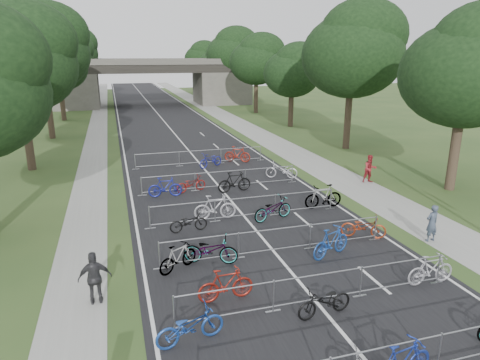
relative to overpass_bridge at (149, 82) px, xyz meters
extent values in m
cube|color=black|center=(0.00, -15.00, -3.53)|extent=(11.00, 140.00, 0.01)
cube|color=gray|center=(8.00, -15.00, -3.53)|extent=(3.00, 140.00, 0.01)
cube|color=gray|center=(-7.50, -15.00, -3.53)|extent=(2.00, 140.00, 0.01)
cube|color=silver|center=(0.00, -15.00, -3.53)|extent=(0.12, 140.00, 0.00)
cube|color=#4F4D46|center=(-11.50, 0.00, -1.03)|extent=(8.00, 8.00, 5.00)
cube|color=#4F4D46|center=(11.50, 0.00, -1.03)|extent=(8.00, 8.00, 5.00)
cube|color=black|center=(0.00, 0.00, 2.07)|extent=(30.00, 8.00, 1.20)
cube|color=#4F4D46|center=(0.00, -3.80, 3.07)|extent=(30.00, 0.40, 0.90)
cube|color=#4F4D46|center=(0.00, 3.80, 3.07)|extent=(30.00, 0.40, 0.90)
cylinder|color=#33261C|center=(13.00, -49.00, -1.29)|extent=(0.56, 0.56, 4.48)
ellipsoid|color=black|center=(13.00, -49.00, 3.10)|extent=(7.17, 7.17, 5.88)
sphere|color=black|center=(12.50, -48.50, 2.20)|extent=(4.66, 4.66, 4.66)
cylinder|color=#33261C|center=(-11.50, -37.00, -1.17)|extent=(0.56, 0.56, 4.72)
ellipsoid|color=black|center=(-11.50, -37.00, 3.46)|extent=(7.56, 7.56, 6.20)
sphere|color=black|center=(-10.90, -37.50, 4.97)|extent=(6.05, 6.05, 6.05)
sphere|color=black|center=(-12.00, -36.50, 2.51)|extent=(4.91, 4.91, 4.91)
cylinder|color=#33261C|center=(13.00, -37.00, -0.98)|extent=(0.56, 0.56, 5.11)
ellipsoid|color=black|center=(13.00, -37.00, 4.03)|extent=(8.18, 8.18, 6.70)
sphere|color=black|center=(13.60, -37.50, 5.66)|extent=(6.54, 6.54, 6.54)
sphere|color=black|center=(12.50, -36.50, 3.01)|extent=(5.31, 5.31, 5.31)
cylinder|color=#33261C|center=(-11.50, -25.00, -0.91)|extent=(0.56, 0.56, 5.25)
ellipsoid|color=black|center=(-11.50, -25.00, 4.24)|extent=(8.40, 8.40, 6.89)
sphere|color=black|center=(-10.90, -25.50, 5.92)|extent=(6.72, 6.72, 6.72)
sphere|color=black|center=(-12.00, -24.50, 3.19)|extent=(5.46, 5.46, 5.46)
cylinder|color=#33261C|center=(13.00, -25.00, -1.61)|extent=(0.56, 0.56, 3.85)
ellipsoid|color=black|center=(13.00, -25.00, 2.16)|extent=(6.16, 6.16, 5.05)
sphere|color=black|center=(13.60, -25.50, 3.40)|extent=(4.93, 4.93, 4.93)
sphere|color=black|center=(12.50, -24.50, 1.39)|extent=(4.00, 4.00, 4.00)
cylinder|color=#33261C|center=(-11.50, -13.00, -1.43)|extent=(0.56, 0.56, 4.20)
ellipsoid|color=black|center=(-11.50, -13.00, 2.68)|extent=(6.72, 6.72, 5.51)
sphere|color=black|center=(-10.90, -13.50, 4.03)|extent=(5.38, 5.38, 5.38)
sphere|color=black|center=(-12.00, -12.50, 1.84)|extent=(4.37, 4.37, 4.37)
cylinder|color=#33261C|center=(13.00, -13.00, -1.29)|extent=(0.56, 0.56, 4.48)
ellipsoid|color=black|center=(13.00, -13.00, 3.10)|extent=(7.17, 7.17, 5.88)
sphere|color=black|center=(13.60, -13.50, 4.53)|extent=(5.73, 5.73, 5.73)
sphere|color=black|center=(12.50, -12.50, 2.20)|extent=(4.66, 4.66, 4.66)
cylinder|color=#33261C|center=(-11.50, -1.00, -1.17)|extent=(0.56, 0.56, 4.72)
ellipsoid|color=black|center=(-11.50, -1.00, 3.46)|extent=(7.56, 7.56, 6.20)
sphere|color=black|center=(-10.90, -1.50, 4.97)|extent=(6.05, 6.05, 6.05)
sphere|color=black|center=(-12.00, -0.50, 2.51)|extent=(4.91, 4.91, 4.91)
cylinder|color=#33261C|center=(13.00, -1.00, -0.98)|extent=(0.56, 0.56, 5.11)
ellipsoid|color=black|center=(13.00, -1.00, 4.03)|extent=(8.18, 8.18, 6.70)
sphere|color=black|center=(13.60, -1.50, 5.66)|extent=(6.54, 6.54, 6.54)
sphere|color=black|center=(12.50, -0.50, 3.01)|extent=(5.31, 5.31, 5.31)
cylinder|color=#33261C|center=(-11.50, 11.00, -0.91)|extent=(0.56, 0.56, 5.25)
ellipsoid|color=black|center=(-11.50, 11.00, 4.24)|extent=(8.40, 8.40, 6.89)
sphere|color=black|center=(-10.90, 10.50, 5.92)|extent=(6.72, 6.72, 6.72)
sphere|color=black|center=(-12.00, 11.50, 3.19)|extent=(5.46, 5.46, 5.46)
cylinder|color=#33261C|center=(13.00, 11.00, -1.61)|extent=(0.56, 0.56, 3.85)
ellipsoid|color=black|center=(13.00, 11.00, 2.16)|extent=(6.16, 6.16, 5.05)
sphere|color=black|center=(13.60, 10.50, 3.40)|extent=(4.93, 4.93, 4.93)
sphere|color=black|center=(12.50, 11.50, 1.39)|extent=(4.00, 4.00, 4.00)
cylinder|color=#33261C|center=(-11.50, 23.00, -1.43)|extent=(0.56, 0.56, 4.20)
ellipsoid|color=black|center=(-11.50, 23.00, 2.68)|extent=(6.72, 6.72, 5.51)
sphere|color=black|center=(-10.90, 22.50, 4.03)|extent=(5.38, 5.38, 5.38)
sphere|color=black|center=(-12.00, 23.50, 1.84)|extent=(4.37, 4.37, 4.37)
cylinder|color=#33261C|center=(13.00, 23.00, -1.29)|extent=(0.56, 0.56, 4.48)
ellipsoid|color=black|center=(13.00, 23.00, 3.10)|extent=(7.17, 7.17, 5.88)
sphere|color=black|center=(13.60, 22.50, 4.53)|extent=(5.73, 5.73, 5.73)
sphere|color=black|center=(12.50, 23.50, 2.20)|extent=(4.66, 4.66, 4.66)
cylinder|color=gray|center=(0.00, -61.40, -2.48)|extent=(9.20, 0.04, 0.04)
cylinder|color=gray|center=(1.53, -61.40, -2.98)|extent=(0.05, 0.05, 1.10)
cylinder|color=gray|center=(0.00, -57.80, -2.48)|extent=(9.20, 0.04, 0.04)
cylinder|color=gray|center=(0.00, -57.80, -3.35)|extent=(9.20, 0.04, 0.04)
cylinder|color=gray|center=(-4.60, -57.80, -2.98)|extent=(0.05, 0.05, 1.10)
cube|color=gray|center=(-4.60, -57.80, -3.52)|extent=(0.50, 0.08, 0.03)
cylinder|color=gray|center=(-1.53, -57.80, -2.98)|extent=(0.05, 0.05, 1.10)
cube|color=gray|center=(-1.53, -57.80, -3.52)|extent=(0.50, 0.08, 0.03)
cylinder|color=gray|center=(1.53, -57.80, -2.98)|extent=(0.05, 0.05, 1.10)
cube|color=gray|center=(1.53, -57.80, -3.52)|extent=(0.50, 0.08, 0.03)
cylinder|color=gray|center=(4.60, -57.80, -2.98)|extent=(0.05, 0.05, 1.10)
cube|color=gray|center=(4.60, -57.80, -3.52)|extent=(0.50, 0.08, 0.03)
cylinder|color=gray|center=(0.00, -54.00, -2.48)|extent=(9.20, 0.04, 0.04)
cylinder|color=gray|center=(0.00, -54.00, -3.35)|extent=(9.20, 0.04, 0.04)
cylinder|color=gray|center=(-4.60, -54.00, -2.98)|extent=(0.05, 0.05, 1.10)
cube|color=gray|center=(-4.60, -54.00, -3.52)|extent=(0.50, 0.08, 0.03)
cylinder|color=gray|center=(-1.53, -54.00, -2.98)|extent=(0.05, 0.05, 1.10)
cube|color=gray|center=(-1.53, -54.00, -3.52)|extent=(0.50, 0.08, 0.03)
cylinder|color=gray|center=(1.53, -54.00, -2.98)|extent=(0.05, 0.05, 1.10)
cube|color=gray|center=(1.53, -54.00, -3.52)|extent=(0.50, 0.08, 0.03)
cylinder|color=gray|center=(4.60, -54.00, -2.98)|extent=(0.05, 0.05, 1.10)
cube|color=gray|center=(4.60, -54.00, -3.52)|extent=(0.50, 0.08, 0.03)
cylinder|color=gray|center=(0.00, -50.00, -2.48)|extent=(9.20, 0.04, 0.04)
cylinder|color=gray|center=(0.00, -50.00, -3.35)|extent=(9.20, 0.04, 0.04)
cylinder|color=gray|center=(-4.60, -50.00, -2.98)|extent=(0.05, 0.05, 1.10)
cube|color=gray|center=(-4.60, -50.00, -3.52)|extent=(0.50, 0.08, 0.03)
cylinder|color=gray|center=(-1.53, -50.00, -2.98)|extent=(0.05, 0.05, 1.10)
cube|color=gray|center=(-1.53, -50.00, -3.52)|extent=(0.50, 0.08, 0.03)
cylinder|color=gray|center=(1.53, -50.00, -2.98)|extent=(0.05, 0.05, 1.10)
cube|color=gray|center=(1.53, -50.00, -3.52)|extent=(0.50, 0.08, 0.03)
cylinder|color=gray|center=(4.60, -50.00, -2.98)|extent=(0.05, 0.05, 1.10)
cube|color=gray|center=(4.60, -50.00, -3.52)|extent=(0.50, 0.08, 0.03)
cylinder|color=gray|center=(0.00, -45.00, -2.48)|extent=(9.20, 0.04, 0.04)
cylinder|color=gray|center=(0.00, -45.00, -3.35)|extent=(9.20, 0.04, 0.04)
cylinder|color=gray|center=(-4.60, -45.00, -2.98)|extent=(0.05, 0.05, 1.10)
cube|color=gray|center=(-4.60, -45.00, -3.52)|extent=(0.50, 0.08, 0.03)
cylinder|color=gray|center=(-1.53, -45.00, -2.98)|extent=(0.05, 0.05, 1.10)
cube|color=gray|center=(-1.53, -45.00, -3.52)|extent=(0.50, 0.08, 0.03)
cylinder|color=gray|center=(1.53, -45.00, -2.98)|extent=(0.05, 0.05, 1.10)
cube|color=gray|center=(1.53, -45.00, -3.52)|extent=(0.50, 0.08, 0.03)
cylinder|color=gray|center=(4.60, -45.00, -2.98)|extent=(0.05, 0.05, 1.10)
cube|color=gray|center=(4.60, -45.00, -3.52)|extent=(0.50, 0.08, 0.03)
cylinder|color=gray|center=(0.00, -39.00, -2.48)|extent=(9.20, 0.04, 0.04)
cylinder|color=gray|center=(0.00, -39.00, -3.35)|extent=(9.20, 0.04, 0.04)
cylinder|color=gray|center=(-4.60, -39.00, -2.98)|extent=(0.05, 0.05, 1.10)
cube|color=gray|center=(-4.60, -39.00, -3.52)|extent=(0.50, 0.08, 0.03)
cylinder|color=gray|center=(-1.53, -39.00, -2.98)|extent=(0.05, 0.05, 1.10)
cube|color=gray|center=(-1.53, -39.00, -3.52)|extent=(0.50, 0.08, 0.03)
cylinder|color=gray|center=(1.53, -39.00, -2.98)|extent=(0.05, 0.05, 1.10)
cube|color=gray|center=(1.53, -39.00, -3.52)|extent=(0.50, 0.08, 0.03)
cylinder|color=gray|center=(4.60, -39.00, -2.98)|extent=(0.05, 0.05, 1.10)
cube|color=gray|center=(4.60, -39.00, -3.52)|extent=(0.50, 0.08, 0.03)
imported|color=#1B4094|center=(-4.27, -58.53, -3.01)|extent=(2.09, 1.05, 1.05)
imported|color=maroon|center=(-2.78, -56.75, -2.97)|extent=(1.89, 0.60, 1.13)
imported|color=black|center=(-0.12, -58.47, -3.04)|extent=(1.94, 0.90, 0.98)
imported|color=#A2A1A8|center=(4.30, -57.78, -2.99)|extent=(1.83, 0.54, 1.09)
imported|color=gray|center=(-3.95, -54.30, -3.01)|extent=(1.74, 1.33, 1.05)
imported|color=gray|center=(-2.68, -54.10, -2.98)|extent=(2.23, 1.45, 1.11)
imported|color=#1B4699|center=(2.01, -54.89, -2.93)|extent=(2.09, 1.28, 1.22)
imported|color=maroon|center=(4.23, -53.66, -3.03)|extent=(2.02, 1.48, 1.01)
imported|color=black|center=(-2.96, -50.84, -3.08)|extent=(1.75, 0.69, 0.91)
imported|color=#A9A8B0|center=(-1.46, -49.73, -2.91)|extent=(2.09, 0.72, 1.24)
imported|color=gray|center=(1.19, -50.59, -2.97)|extent=(2.26, 1.30, 1.12)
imported|color=gray|center=(4.30, -49.75, -2.91)|extent=(2.07, 0.60, 1.24)
imported|color=navy|center=(-3.35, -45.61, -2.97)|extent=(1.93, 0.70, 1.14)
imported|color=maroon|center=(-1.79, -45.11, -3.05)|extent=(1.93, 1.11, 0.96)
imported|color=black|center=(0.61, -45.86, -2.93)|extent=(2.06, 0.76, 1.21)
imported|color=#B5B4BC|center=(4.30, -43.97, -3.00)|extent=(2.16, 1.51, 1.07)
imported|color=navy|center=(0.56, -39.93, -3.00)|extent=(2.10, 1.60, 1.06)
imported|color=maroon|center=(2.78, -39.01, -2.94)|extent=(1.98, 1.45, 1.18)
imported|color=#364051|center=(6.80, -54.80, -2.72)|extent=(0.62, 0.44, 1.63)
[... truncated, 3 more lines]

